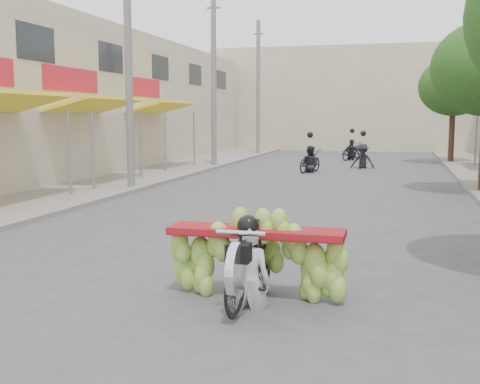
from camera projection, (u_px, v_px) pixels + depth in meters
name	position (u px, v px, depth m)	size (l,w,h in m)	color
ground	(117.00, 341.00, 6.42)	(120.00, 120.00, 0.00)	#4D4D52
sidewalk_left	(126.00, 178.00, 22.57)	(4.00, 60.00, 0.12)	gray
far_building	(358.00, 100.00, 42.43)	(20.00, 6.00, 7.00)	beige
utility_pole_mid	(129.00, 63.00, 18.78)	(0.60, 0.24, 8.00)	slate
utility_pole_far	(214.00, 79.00, 27.42)	(0.60, 0.24, 8.00)	slate
utility_pole_back	(258.00, 88.00, 36.05)	(0.60, 0.24, 8.00)	slate
street_tree_far	(454.00, 87.00, 29.52)	(3.40, 3.40, 5.25)	#3A2719
banana_motorbike	(252.00, 251.00, 7.67)	(2.31, 1.91, 1.94)	black
bg_motorbike_a	(310.00, 155.00, 25.31)	(1.12, 1.79, 1.95)	black
bg_motorbike_b	(363.00, 150.00, 27.26)	(1.10, 1.86, 1.95)	black
bg_motorbike_c	(352.00, 146.00, 32.15)	(1.36, 1.81, 1.95)	black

